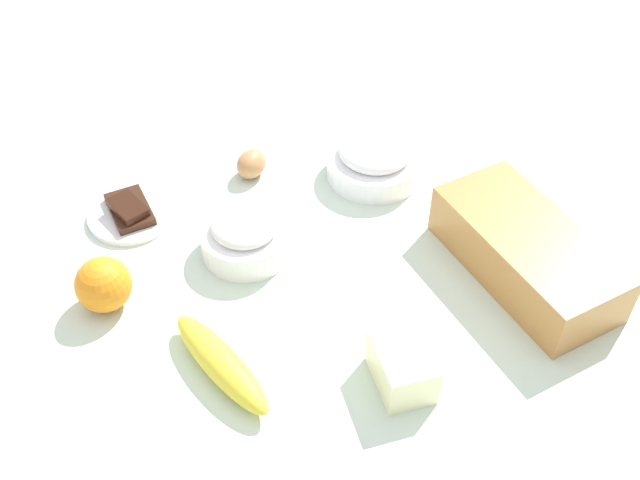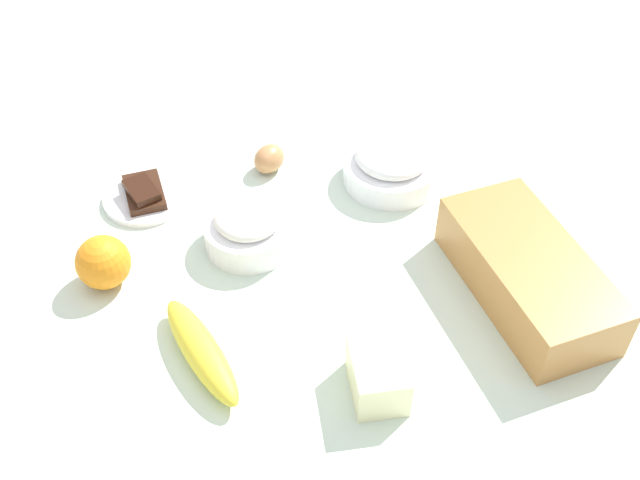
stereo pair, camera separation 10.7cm
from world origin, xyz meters
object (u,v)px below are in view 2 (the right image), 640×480
flour_bowl (249,228)px  butter_block (378,374)px  loaf_pan (528,273)px  chocolate_plate (145,195)px  sugar_bowl (391,165)px  orange_fruit (103,262)px  banana (201,351)px  egg_near_butter (267,159)px

flour_bowl → butter_block: flour_bowl is taller
loaf_pan → chocolate_plate: size_ratio=2.17×
sugar_bowl → flour_bowl: bearing=-77.9°
orange_fruit → chocolate_plate: orange_fruit is taller
butter_block → orange_fruit: bearing=-137.9°
banana → butter_block: butter_block is taller
flour_bowl → egg_near_butter: flour_bowl is taller
egg_near_butter → chocolate_plate: (0.00, -0.20, -0.01)m
butter_block → loaf_pan: bearing=105.0°
loaf_pan → orange_fruit: bearing=-113.0°
loaf_pan → sugar_bowl: bearing=-166.2°
sugar_bowl → banana: 0.44m
flour_bowl → chocolate_plate: (-0.15, -0.12, -0.02)m
loaf_pan → banana: 0.44m
sugar_bowl → butter_block: size_ratio=1.69×
flour_bowl → orange_fruit: orange_fruit is taller
sugar_bowl → orange_fruit: orange_fruit is taller
banana → orange_fruit: orange_fruit is taller
butter_block → egg_near_butter: 0.45m
egg_near_butter → chocolate_plate: size_ratio=0.44×
flour_bowl → sugar_bowl: bearing=102.1°
loaf_pan → egg_near_butter: (-0.39, -0.24, -0.02)m
banana → chocolate_plate: 0.33m
banana → orange_fruit: 0.20m
orange_fruit → butter_block: size_ratio=0.84×
egg_near_butter → chocolate_plate: egg_near_butter is taller
orange_fruit → butter_block: bearing=42.1°
flour_bowl → sugar_bowl: 0.26m
loaf_pan → butter_block: 0.26m
sugar_bowl → orange_fruit: bearing=-83.7°
flour_bowl → loaf_pan: bearing=53.9°
flour_bowl → egg_near_butter: 0.17m
sugar_bowl → orange_fruit: (0.05, -0.46, 0.01)m
orange_fruit → butter_block: orange_fruit is taller
sugar_bowl → egg_near_butter: (-0.10, -0.18, -0.01)m
flour_bowl → orange_fruit: 0.21m
butter_block → chocolate_plate: butter_block is taller
loaf_pan → orange_fruit: size_ratio=3.73×
loaf_pan → banana: loaf_pan is taller
banana → chocolate_plate: bearing=-179.9°
butter_block → egg_near_butter: size_ratio=1.59×
sugar_bowl → butter_block: 0.40m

